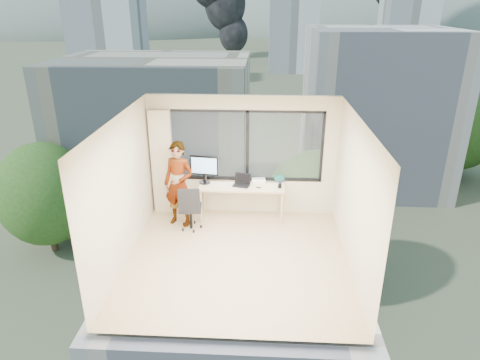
# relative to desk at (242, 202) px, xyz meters

# --- Properties ---
(floor) EXTENTS (4.00, 4.00, 0.01)m
(floor) POSITION_rel_desk_xyz_m (0.00, -1.66, -0.38)
(floor) COLOR tan
(floor) RESTS_ON ground
(ceiling) EXTENTS (4.00, 4.00, 0.01)m
(ceiling) POSITION_rel_desk_xyz_m (0.00, -1.66, 2.23)
(ceiling) COLOR white
(ceiling) RESTS_ON ground
(wall_front) EXTENTS (4.00, 0.01, 2.60)m
(wall_front) POSITION_rel_desk_xyz_m (0.00, -3.66, 0.93)
(wall_front) COLOR beige
(wall_front) RESTS_ON ground
(wall_left) EXTENTS (0.01, 4.00, 2.60)m
(wall_left) POSITION_rel_desk_xyz_m (-2.00, -1.66, 0.93)
(wall_left) COLOR beige
(wall_left) RESTS_ON ground
(wall_right) EXTENTS (0.01, 4.00, 2.60)m
(wall_right) POSITION_rel_desk_xyz_m (2.00, -1.66, 0.93)
(wall_right) COLOR beige
(wall_right) RESTS_ON ground
(window_wall) EXTENTS (3.30, 0.16, 1.55)m
(window_wall) POSITION_rel_desk_xyz_m (0.05, 0.34, 1.15)
(window_wall) COLOR black
(window_wall) RESTS_ON ground
(curtain) EXTENTS (0.45, 0.14, 2.30)m
(curtain) POSITION_rel_desk_xyz_m (-1.72, 0.22, 0.77)
(curtain) COLOR beige
(curtain) RESTS_ON floor
(desk) EXTENTS (1.80, 0.60, 0.75)m
(desk) POSITION_rel_desk_xyz_m (0.00, 0.00, 0.00)
(desk) COLOR #CBBD88
(desk) RESTS_ON floor
(chair) EXTENTS (0.55, 0.55, 0.99)m
(chair) POSITION_rel_desk_xyz_m (-1.02, -0.55, 0.12)
(chair) COLOR black
(chair) RESTS_ON floor
(person) EXTENTS (0.76, 0.61, 1.79)m
(person) POSITION_rel_desk_xyz_m (-1.27, -0.35, 0.52)
(person) COLOR #2D2D33
(person) RESTS_ON floor
(monitor) EXTENTS (0.63, 0.21, 0.62)m
(monitor) POSITION_rel_desk_xyz_m (-0.80, 0.11, 0.68)
(monitor) COLOR black
(monitor) RESTS_ON desk
(game_console) EXTENTS (0.31, 0.27, 0.07)m
(game_console) POSITION_rel_desk_xyz_m (0.35, 0.19, 0.41)
(game_console) COLOR white
(game_console) RESTS_ON desk
(laptop) EXTENTS (0.41, 0.43, 0.22)m
(laptop) POSITION_rel_desk_xyz_m (-0.01, -0.01, 0.48)
(laptop) COLOR black
(laptop) RESTS_ON desk
(cellphone) EXTENTS (0.11, 0.07, 0.01)m
(cellphone) POSITION_rel_desk_xyz_m (0.36, -0.10, 0.38)
(cellphone) COLOR black
(cellphone) RESTS_ON desk
(pen_cup) EXTENTS (0.08, 0.08, 0.10)m
(pen_cup) POSITION_rel_desk_xyz_m (0.80, -0.07, 0.42)
(pen_cup) COLOR black
(pen_cup) RESTS_ON desk
(handbag) EXTENTS (0.24, 0.13, 0.18)m
(handbag) POSITION_rel_desk_xyz_m (0.80, 0.22, 0.46)
(handbag) COLOR #0C4A3C
(handbag) RESTS_ON desk
(exterior_ground) EXTENTS (400.00, 400.00, 0.04)m
(exterior_ground) POSITION_rel_desk_xyz_m (0.00, 118.34, -14.38)
(exterior_ground) COLOR #515B3D
(exterior_ground) RESTS_ON ground
(near_bldg_a) EXTENTS (16.00, 12.00, 14.00)m
(near_bldg_a) POSITION_rel_desk_xyz_m (-9.00, 28.34, -7.38)
(near_bldg_a) COLOR beige
(near_bldg_a) RESTS_ON exterior_ground
(near_bldg_b) EXTENTS (14.00, 13.00, 16.00)m
(near_bldg_b) POSITION_rel_desk_xyz_m (12.00, 36.34, -6.38)
(near_bldg_b) COLOR white
(near_bldg_b) RESTS_ON exterior_ground
(far_tower_a) EXTENTS (14.00, 14.00, 28.00)m
(far_tower_a) POSITION_rel_desk_xyz_m (-35.00, 93.34, -0.38)
(far_tower_a) COLOR silver
(far_tower_a) RESTS_ON exterior_ground
(far_tower_b) EXTENTS (13.00, 13.00, 30.00)m
(far_tower_b) POSITION_rel_desk_xyz_m (8.00, 118.34, 0.62)
(far_tower_b) COLOR silver
(far_tower_b) RESTS_ON exterior_ground
(far_tower_c) EXTENTS (15.00, 15.00, 26.00)m
(far_tower_c) POSITION_rel_desk_xyz_m (45.00, 138.34, -1.38)
(far_tower_c) COLOR silver
(far_tower_c) RESTS_ON exterior_ground
(far_tower_d) EXTENTS (16.00, 14.00, 22.00)m
(far_tower_d) POSITION_rel_desk_xyz_m (-60.00, 148.34, -3.38)
(far_tower_d) COLOR silver
(far_tower_d) RESTS_ON exterior_ground
(hill_a) EXTENTS (288.00, 216.00, 90.00)m
(hill_a) POSITION_rel_desk_xyz_m (-120.00, 318.34, -14.38)
(hill_a) COLOR slate
(hill_a) RESTS_ON exterior_ground
(hill_b) EXTENTS (300.00, 220.00, 96.00)m
(hill_b) POSITION_rel_desk_xyz_m (100.00, 318.34, -14.38)
(hill_b) COLOR slate
(hill_b) RESTS_ON exterior_ground
(tree_a) EXTENTS (7.00, 7.00, 8.00)m
(tree_a) POSITION_rel_desk_xyz_m (-16.00, 20.34, -10.38)
(tree_a) COLOR #2A531B
(tree_a) RESTS_ON exterior_ground
(tree_b) EXTENTS (7.60, 7.60, 9.00)m
(tree_b) POSITION_rel_desk_xyz_m (4.00, 16.34, -9.88)
(tree_b) COLOR #2A531B
(tree_b) RESTS_ON exterior_ground
(tree_c) EXTENTS (8.40, 8.40, 10.00)m
(tree_c) POSITION_rel_desk_xyz_m (22.00, 38.34, -9.38)
(tree_c) COLOR #2A531B
(tree_c) RESTS_ON exterior_ground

